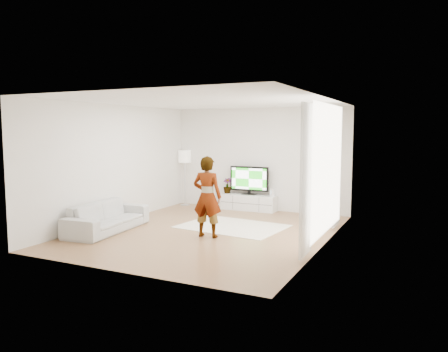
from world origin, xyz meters
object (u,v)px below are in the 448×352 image
at_px(television, 249,179).
at_px(player, 207,197).
at_px(sofa, 107,217).
at_px(media_console, 249,202).
at_px(floor_lamp, 185,159).
at_px(rug, 232,226).

xyz_separation_m(television, player, (0.40, -3.22, -0.01)).
xyz_separation_m(television, sofa, (-1.83, -3.68, -0.54)).
relative_size(media_console, player, 0.92).
distance_m(player, floor_lamp, 3.98).
relative_size(television, player, 0.67).
bearing_deg(television, rug, -77.94).
height_order(media_console, player, player).
height_order(media_console, rug, media_console).
distance_m(media_console, sofa, 4.08).
height_order(television, sofa, television).
height_order(player, floor_lamp, player).
bearing_deg(television, media_console, -90.00).
relative_size(rug, sofa, 1.06).
bearing_deg(rug, television, 102.06).
xyz_separation_m(player, sofa, (-2.23, -0.45, -0.53)).
height_order(rug, player, player).
height_order(rug, floor_lamp, floor_lamp).
xyz_separation_m(rug, sofa, (-2.28, -1.57, 0.31)).
xyz_separation_m(television, rug, (0.45, -2.11, -0.85)).
relative_size(sofa, floor_lamp, 1.33).
bearing_deg(player, rug, -98.88).
bearing_deg(floor_lamp, rug, -39.46).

